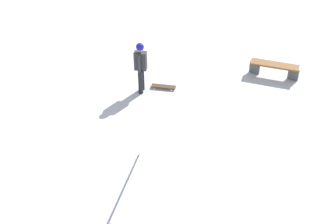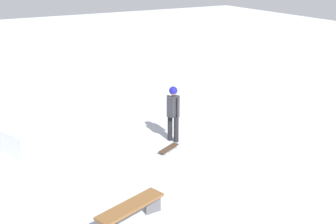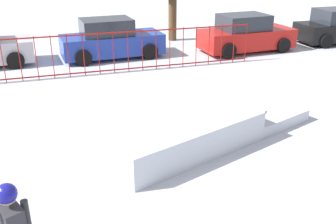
{
  "view_description": "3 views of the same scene",
  "coord_description": "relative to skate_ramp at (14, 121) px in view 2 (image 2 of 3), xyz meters",
  "views": [
    {
      "loc": [
        7.2,
        4.4,
        7.99
      ],
      "look_at": [
        -0.63,
        -1.37,
        0.9
      ],
      "focal_mm": 47.93,
      "sensor_mm": 36.0,
      "label": 1
    },
    {
      "loc": [
        -12.45,
        2.73,
        5.24
      ],
      "look_at": [
        -2.13,
        -3.24,
        1.0
      ],
      "focal_mm": 46.09,
      "sensor_mm": 36.0,
      "label": 2
    },
    {
      "loc": [
        -1.16,
        -7.42,
        4.16
      ],
      "look_at": [
        0.9,
        0.62,
        0.6
      ],
      "focal_mm": 40.66,
      "sensor_mm": 36.0,
      "label": 3
    }
  ],
  "objects": [
    {
      "name": "skateboard",
      "position": [
        -3.91,
        -3.51,
        -0.24
      ],
      "size": [
        0.53,
        0.81,
        0.09
      ],
      "rotation": [
        0.0,
        0.0,
        5.17
      ],
      "color": "#3F2D1E",
      "rests_on": "ground"
    },
    {
      "name": "skate_ramp",
      "position": [
        0.0,
        0.0,
        0.0
      ],
      "size": [
        5.98,
        4.47,
        0.74
      ],
      "rotation": [
        0.0,
        0.0,
        0.39
      ],
      "color": "silver",
      "rests_on": "ground"
    },
    {
      "name": "park_bench",
      "position": [
        -6.71,
        -0.96,
        0.04
      ],
      "size": [
        0.86,
        1.65,
        0.48
      ],
      "rotation": [
        0.0,
        0.0,
        1.88
      ],
      "color": "brown",
      "rests_on": "ground"
    },
    {
      "name": "skater",
      "position": [
        -3.36,
        -3.98,
        0.69
      ],
      "size": [
        0.4,
        0.44,
        1.73
      ],
      "rotation": [
        0.0,
        0.0,
        5.18
      ],
      "color": "black",
      "rests_on": "ground"
    },
    {
      "name": "ground_plane",
      "position": [
        -1.31,
        -0.51,
        -0.32
      ],
      "size": [
        60.0,
        60.0,
        0.0
      ],
      "primitive_type": "plane",
      "color": "#B2B7C1"
    }
  ]
}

